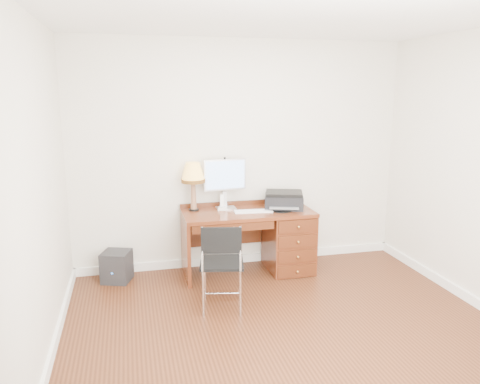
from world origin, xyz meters
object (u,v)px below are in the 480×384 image
object	(u,v)px
desk	(274,237)
leg_lamp	(193,176)
phone	(222,205)
equipment_box	(117,266)
monitor	(225,177)
printer	(284,200)
chair	(223,258)

from	to	relation	value
desk	leg_lamp	distance (m)	1.20
desk	phone	distance (m)	0.73
equipment_box	desk	bearing A→B (deg)	16.23
monitor	leg_lamp	xyz separation A→B (m)	(-0.38, -0.03, 0.04)
printer	chair	xyz separation A→B (m)	(-0.93, -0.93, -0.31)
equipment_box	leg_lamp	bearing A→B (deg)	23.92
leg_lamp	equipment_box	distance (m)	1.34
monitor	chair	bearing A→B (deg)	-108.22
desk	monitor	world-z (taller)	monitor
leg_lamp	chair	bearing A→B (deg)	-83.14
desk	equipment_box	bearing A→B (deg)	176.98
printer	leg_lamp	bearing A→B (deg)	-169.29
monitor	equipment_box	xyz separation A→B (m)	(-1.28, -0.10, -0.94)
printer	phone	bearing A→B (deg)	-168.57
chair	equipment_box	xyz separation A→B (m)	(-1.02, 0.99, -0.36)
desk	monitor	bearing A→B (deg)	160.34
chair	equipment_box	size ratio (longest dim) A/B	2.57
leg_lamp	phone	size ratio (longest dim) A/B	3.09
monitor	printer	world-z (taller)	monitor
leg_lamp	monitor	bearing A→B (deg)	3.88
equipment_box	phone	bearing A→B (deg)	20.33
desk	leg_lamp	size ratio (longest dim) A/B	2.68
desk	leg_lamp	bearing A→B (deg)	169.63
desk	phone	xyz separation A→B (m)	(-0.60, 0.12, 0.39)
leg_lamp	chair	size ratio (longest dim) A/B	0.63
desk	phone	size ratio (longest dim) A/B	8.28
chair	equipment_box	world-z (taller)	chair
monitor	phone	size ratio (longest dim) A/B	3.22
desk	monitor	distance (m)	0.91
printer	leg_lamp	xyz separation A→B (m)	(-1.05, 0.13, 0.31)
monitor	printer	xyz separation A→B (m)	(0.67, -0.16, -0.27)
monitor	printer	bearing A→B (deg)	-18.42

